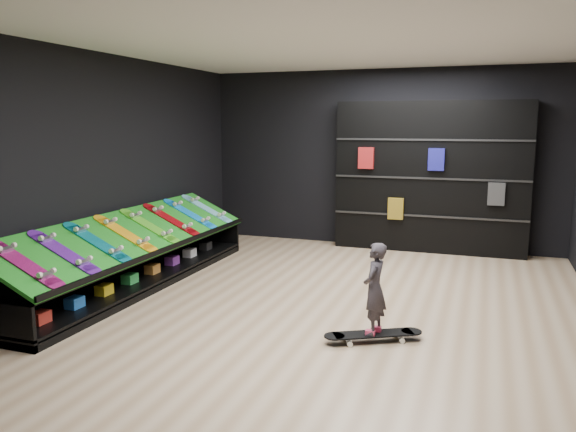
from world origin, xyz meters
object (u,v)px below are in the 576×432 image
(back_shelving, at_px, (430,177))
(floor_skateboard, at_px, (373,337))
(display_rack, at_px, (136,266))
(child, at_px, (374,306))

(back_shelving, relative_size, floor_skateboard, 3.13)
(display_rack, bearing_deg, floor_skateboard, -15.07)
(child, bearing_deg, floor_skateboard, 180.00)
(display_rack, height_order, back_shelving, back_shelving)
(display_rack, distance_m, floor_skateboard, 3.44)
(display_rack, relative_size, child, 8.35)
(back_shelving, distance_m, child, 4.30)
(floor_skateboard, bearing_deg, display_rack, 136.23)
(floor_skateboard, bearing_deg, child, 0.00)
(floor_skateboard, xyz_separation_m, child, (0.00, 0.00, 0.31))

